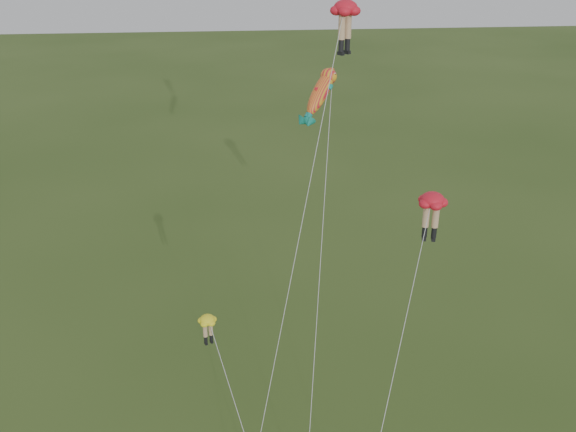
{
  "coord_description": "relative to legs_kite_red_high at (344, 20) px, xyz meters",
  "views": [
    {
      "loc": [
        -2.63,
        -23.34,
        26.66
      ],
      "look_at": [
        0.11,
        6.0,
        12.98
      ],
      "focal_mm": 40.0,
      "sensor_mm": 36.0,
      "label": 1
    }
  ],
  "objects": [
    {
      "name": "legs_kite_red_high",
      "position": [
        0.0,
        0.0,
        0.0
      ],
      "size": [
        6.99,
        10.67,
        23.26
      ],
      "rotation": [
        0.0,
        0.0,
        0.68
      ],
      "color": "red",
      "rests_on": "ground"
    },
    {
      "name": "legs_kite_red_mid",
      "position": [
        4.39,
        -2.23,
        -8.81
      ],
      "size": [
        5.95,
        9.63,
        14.28
      ],
      "rotation": [
        0.0,
        0.0,
        -0.22
      ],
      "color": "red",
      "rests_on": "ground"
    },
    {
      "name": "legs_kite_yellow",
      "position": [
        -6.94,
        -3.32,
        -14.74
      ],
      "size": [
        4.01,
        8.77,
        8.29
      ],
      "rotation": [
        0.0,
        0.0,
        0.43
      ],
      "color": "yellow",
      "rests_on": "ground"
    },
    {
      "name": "fish_kite",
      "position": [
        -0.83,
        1.23,
        -3.8
      ],
      "size": [
        3.11,
        10.94,
        20.01
      ],
      "rotation": [
        0.78,
        0.0,
        -0.75
      ],
      "color": "gold",
      "rests_on": "ground"
    }
  ]
}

